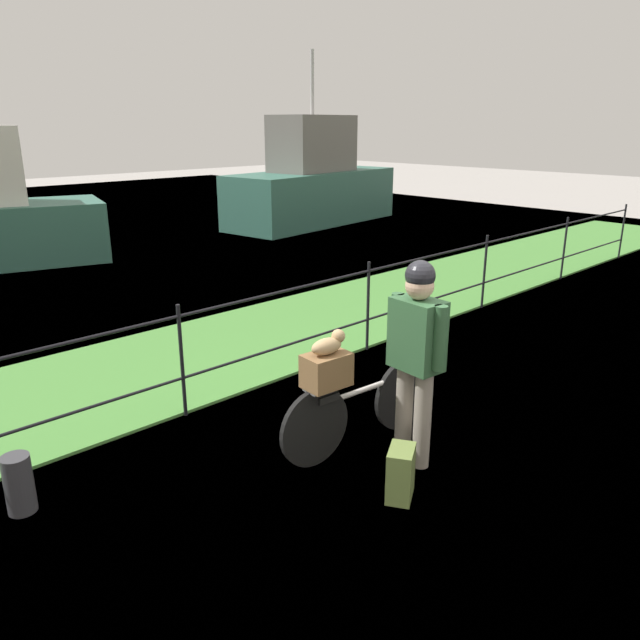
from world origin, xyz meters
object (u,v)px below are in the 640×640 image
(terrier_dog, at_px, (329,344))
(mooring_bollard, at_px, (19,484))
(bicycle_main, at_px, (360,408))
(moored_boat_mid, at_px, (313,185))
(wooden_crate, at_px, (326,370))
(backpack_on_paving, at_px, (401,473))
(cyclist_person, at_px, (417,346))

(terrier_dog, distance_m, mooring_bollard, 2.45)
(bicycle_main, bearing_deg, moored_boat_mid, 48.72)
(bicycle_main, xyz_separation_m, moored_boat_mid, (8.13, 9.26, 0.70))
(wooden_crate, height_order, moored_boat_mid, moored_boat_mid)
(wooden_crate, height_order, backpack_on_paving, wooden_crate)
(bicycle_main, xyz_separation_m, mooring_bollard, (-2.43, 1.03, -0.13))
(bicycle_main, relative_size, backpack_on_paving, 4.18)
(backpack_on_paving, height_order, mooring_bollard, mooring_bollard)
(bicycle_main, relative_size, mooring_bollard, 3.80)
(backpack_on_paving, bearing_deg, bicycle_main, -146.06)
(cyclist_person, height_order, backpack_on_paving, cyclist_person)
(bicycle_main, relative_size, wooden_crate, 4.53)
(backpack_on_paving, xyz_separation_m, moored_boat_mid, (8.47, 9.99, 0.84))
(terrier_dog, xyz_separation_m, cyclist_person, (0.47, -0.49, -0.01))
(moored_boat_mid, bearing_deg, wooden_crate, -132.63)
(terrier_dog, bearing_deg, wooden_crate, 175.01)
(moored_boat_mid, bearing_deg, bicycle_main, -131.28)
(cyclist_person, height_order, mooring_bollard, cyclist_person)
(wooden_crate, relative_size, backpack_on_paving, 0.92)
(bicycle_main, height_order, backpack_on_paving, bicycle_main)
(bicycle_main, xyz_separation_m, cyclist_person, (0.13, -0.46, 0.65))
(wooden_crate, relative_size, terrier_dog, 1.15)
(wooden_crate, relative_size, mooring_bollard, 0.84)
(mooring_bollard, distance_m, moored_boat_mid, 13.41)
(wooden_crate, bearing_deg, moored_boat_mid, 47.37)
(wooden_crate, relative_size, moored_boat_mid, 0.07)
(backpack_on_paving, xyz_separation_m, mooring_bollard, (-2.09, 1.76, 0.02))
(terrier_dog, xyz_separation_m, moored_boat_mid, (8.47, 9.23, 0.04))
(terrier_dog, bearing_deg, moored_boat_mid, 47.46)
(cyclist_person, xyz_separation_m, mooring_bollard, (-2.56, 1.49, -0.78))
(bicycle_main, bearing_deg, backpack_on_paving, -115.35)
(terrier_dog, relative_size, cyclist_person, 0.19)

